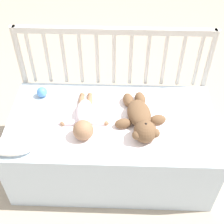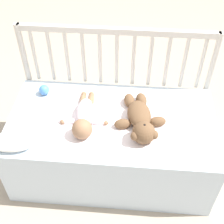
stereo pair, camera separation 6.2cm
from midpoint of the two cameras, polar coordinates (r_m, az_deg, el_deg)
ground_plane at (r=2.10m, az=0.85°, el=-9.67°), size 12.00×12.00×0.00m
crib_mattress at (r=1.93m, az=0.91°, el=-5.92°), size 1.18×0.63×0.43m
crib_rail at (r=1.92m, az=1.77°, el=8.78°), size 1.18×0.04×0.82m
blanket at (r=1.77m, az=0.79°, el=-1.17°), size 0.80×0.51×0.01m
teddy_bear at (r=1.71m, az=6.22°, el=-1.39°), size 0.29×0.40×0.12m
baby at (r=1.73m, az=-4.11°, el=-0.97°), size 0.29×0.39×0.11m
small_pillow at (r=1.69m, az=-17.17°, el=-5.34°), size 0.24×0.12×0.06m
toy_ball at (r=1.94m, az=-11.40°, el=3.98°), size 0.06×0.06×0.06m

